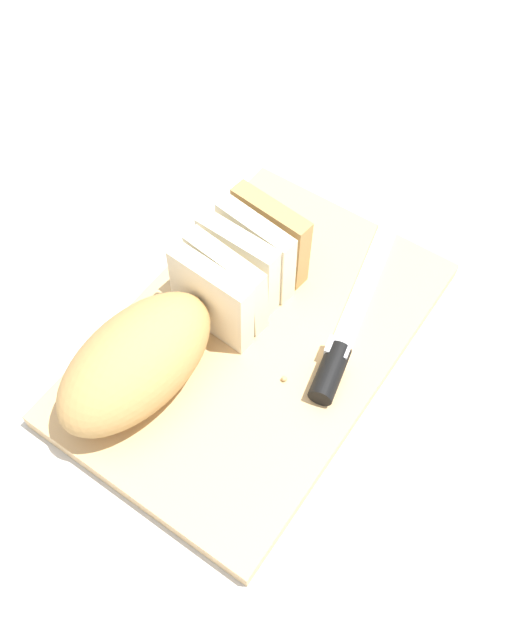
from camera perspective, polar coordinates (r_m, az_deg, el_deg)
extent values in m
plane|color=beige|center=(0.73, 0.00, -2.18)|extent=(3.00, 3.00, 0.00)
cube|color=tan|center=(0.72, 0.00, -1.75)|extent=(0.41, 0.27, 0.02)
ellipsoid|color=tan|center=(0.65, -9.88, -3.46)|extent=(0.19, 0.11, 0.09)
cube|color=beige|center=(0.69, -3.72, 1.78)|extent=(0.03, 0.09, 0.09)
cube|color=beige|center=(0.70, -2.43, 3.14)|extent=(0.04, 0.10, 0.09)
cube|color=beige|center=(0.71, -1.47, 4.66)|extent=(0.03, 0.09, 0.09)
cube|color=beige|center=(0.72, -0.02, 5.77)|extent=(0.03, 0.10, 0.09)
cube|color=tan|center=(0.73, 1.18, 6.98)|extent=(0.03, 0.10, 0.09)
cube|color=silver|center=(0.76, 8.96, 2.65)|extent=(0.19, 0.06, 0.00)
cylinder|color=black|center=(0.68, 5.94, -4.67)|extent=(0.07, 0.04, 0.03)
cube|color=silver|center=(0.70, 6.77, -2.65)|extent=(0.02, 0.03, 0.02)
sphere|color=tan|center=(0.72, -5.80, 0.08)|extent=(0.01, 0.01, 0.01)
sphere|color=tan|center=(0.74, -0.76, 2.03)|extent=(0.01, 0.01, 0.01)
sphere|color=tan|center=(0.69, 2.35, -4.89)|extent=(0.01, 0.01, 0.01)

